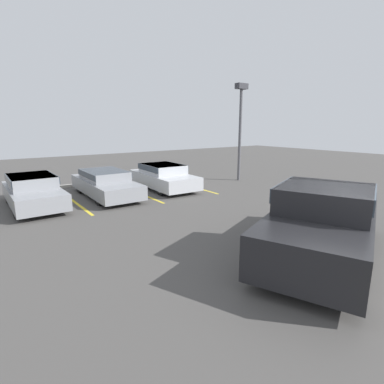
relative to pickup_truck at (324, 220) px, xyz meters
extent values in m
plane|color=#4C4947|center=(-0.28, -0.97, -0.89)|extent=(60.00, 60.00, 0.00)
cube|color=yellow|center=(-3.55, 9.16, -0.89)|extent=(0.12, 5.18, 0.01)
cube|color=yellow|center=(-0.63, 9.16, -0.89)|extent=(0.12, 5.18, 0.01)
cube|color=yellow|center=(2.30, 9.16, -0.89)|extent=(0.12, 5.18, 0.01)
cube|color=black|center=(-0.02, -0.01, -0.17)|extent=(5.81, 4.01, 0.93)
cube|color=black|center=(-0.27, -0.11, 0.59)|extent=(2.54, 2.53, 0.61)
cube|color=#2D3842|center=(-0.27, -0.11, 0.73)|extent=(2.53, 2.57, 0.33)
cube|color=black|center=(1.56, 0.65, 0.24)|extent=(2.62, 2.63, 0.13)
cube|color=silver|center=(2.42, 1.00, -0.52)|extent=(1.00, 2.05, 0.28)
cylinder|color=black|center=(1.15, 1.43, -0.47)|extent=(0.88, 0.59, 0.83)
cylinder|color=#ADADB2|center=(1.15, 1.43, -0.47)|extent=(0.54, 0.46, 0.46)
cylinder|color=black|center=(1.82, -0.20, -0.47)|extent=(0.88, 0.59, 0.83)
cylinder|color=#ADADB2|center=(1.82, -0.20, -0.47)|extent=(0.54, 0.46, 0.46)
cylinder|color=black|center=(-1.86, 0.18, -0.47)|extent=(0.88, 0.59, 0.83)
cylinder|color=#ADADB2|center=(-1.86, 0.18, -0.47)|extent=(0.54, 0.46, 0.46)
cylinder|color=black|center=(-1.18, -1.44, -0.47)|extent=(0.88, 0.59, 0.83)
cylinder|color=#ADADB2|center=(-1.18, -1.44, -0.47)|extent=(0.54, 0.46, 0.46)
cube|color=gray|center=(-5.02, 9.14, -0.41)|extent=(1.79, 4.41, 0.59)
cube|color=gray|center=(-5.02, 9.23, 0.12)|extent=(1.55, 2.30, 0.47)
cube|color=#2D3842|center=(-5.02, 9.23, 0.21)|extent=(1.62, 2.26, 0.28)
cylinder|color=black|center=(-4.25, 7.88, -0.56)|extent=(0.21, 0.66, 0.66)
cylinder|color=#ADADB2|center=(-4.25, 7.88, -0.56)|extent=(0.22, 0.37, 0.36)
cylinder|color=black|center=(-5.76, 7.86, -0.56)|extent=(0.21, 0.66, 0.66)
cylinder|color=#ADADB2|center=(-5.76, 7.86, -0.56)|extent=(0.22, 0.37, 0.36)
cylinder|color=black|center=(-4.28, 10.42, -0.56)|extent=(0.21, 0.66, 0.66)
cylinder|color=#ADADB2|center=(-4.28, 10.42, -0.56)|extent=(0.22, 0.37, 0.36)
cylinder|color=black|center=(-5.78, 10.41, -0.56)|extent=(0.21, 0.66, 0.66)
cylinder|color=#ADADB2|center=(-5.78, 10.41, -0.56)|extent=(0.22, 0.37, 0.36)
cube|color=gray|center=(-2.10, 9.20, -0.42)|extent=(1.80, 4.77, 0.58)
cube|color=gray|center=(-2.10, 9.29, 0.07)|extent=(1.57, 2.49, 0.41)
cube|color=#2D3842|center=(-2.10, 9.29, 0.15)|extent=(1.64, 2.44, 0.24)
cylinder|color=black|center=(-1.35, 7.81, -0.57)|extent=(0.21, 0.64, 0.64)
cylinder|color=#ADADB2|center=(-1.35, 7.81, -0.57)|extent=(0.21, 0.35, 0.35)
cylinder|color=black|center=(-2.88, 7.82, -0.57)|extent=(0.21, 0.64, 0.64)
cylinder|color=#ADADB2|center=(-2.88, 7.82, -0.57)|extent=(0.21, 0.35, 0.35)
cylinder|color=black|center=(-1.33, 10.57, -0.57)|extent=(0.21, 0.64, 0.64)
cylinder|color=#ADADB2|center=(-1.33, 10.57, -0.57)|extent=(0.21, 0.35, 0.35)
cylinder|color=black|center=(-2.86, 10.58, -0.57)|extent=(0.21, 0.64, 0.64)
cylinder|color=#ADADB2|center=(-2.86, 10.58, -0.57)|extent=(0.21, 0.35, 0.35)
cube|color=#B7BABF|center=(0.84, 9.10, -0.41)|extent=(1.98, 4.38, 0.60)
cube|color=#B7BABF|center=(0.85, 9.18, 0.12)|extent=(1.69, 2.30, 0.45)
cube|color=#2D3842|center=(0.85, 9.18, 0.21)|extent=(1.76, 2.26, 0.27)
cylinder|color=black|center=(1.59, 7.82, -0.56)|extent=(0.25, 0.67, 0.67)
cylinder|color=#ADADB2|center=(1.59, 7.82, -0.56)|extent=(0.25, 0.37, 0.37)
cylinder|color=black|center=(0.02, 7.88, -0.56)|extent=(0.25, 0.67, 0.67)
cylinder|color=#ADADB2|center=(0.02, 7.88, -0.56)|extent=(0.25, 0.37, 0.37)
cylinder|color=black|center=(1.67, 10.32, -0.56)|extent=(0.25, 0.67, 0.67)
cylinder|color=#ADADB2|center=(1.67, 10.32, -0.56)|extent=(0.25, 0.37, 0.37)
cylinder|color=black|center=(0.10, 10.38, -0.56)|extent=(0.25, 0.67, 0.67)
cylinder|color=#ADADB2|center=(0.10, 10.38, -0.56)|extent=(0.25, 0.37, 0.37)
cylinder|color=#515156|center=(5.62, 8.64, 1.65)|extent=(0.16, 0.16, 5.07)
cube|color=#333338|center=(5.62, 8.64, 4.33)|extent=(0.70, 0.36, 0.30)
cube|color=#B7B2A8|center=(-2.67, 12.29, -0.82)|extent=(1.71, 0.20, 0.14)
camera|label=1|loc=(-6.65, -3.74, 2.26)|focal=28.00mm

